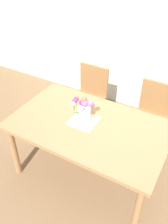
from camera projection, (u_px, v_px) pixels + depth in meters
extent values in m
plane|color=brown|center=(88.00, 172.00, 2.95)|extent=(12.00, 12.00, 0.00)
cube|color=silver|center=(149.00, 19.00, 3.21)|extent=(7.00, 0.10, 2.80)
cube|color=#9E7047|center=(89.00, 126.00, 2.51)|extent=(1.62, 0.99, 0.04)
cylinder|color=#9E7047|center=(14.00, 151.00, 2.74)|extent=(0.07, 0.07, 0.71)
cylinder|color=#9E7047|center=(138.00, 211.00, 2.16)|extent=(0.07, 0.07, 0.71)
cylinder|color=#9E7047|center=(57.00, 112.00, 3.31)|extent=(0.07, 0.07, 0.71)
cylinder|color=#9E7047|center=(163.00, 152.00, 2.73)|extent=(0.07, 0.07, 0.71)
cube|color=olive|center=(87.00, 100.00, 3.37)|extent=(0.42, 0.42, 0.04)
cylinder|color=olive|center=(92.00, 124.00, 3.31)|extent=(0.04, 0.04, 0.44)
cylinder|color=olive|center=(70.00, 116.00, 3.46)|extent=(0.04, 0.04, 0.44)
cylinder|color=olive|center=(104.00, 111.00, 3.56)|extent=(0.04, 0.04, 0.44)
cylinder|color=olive|center=(83.00, 104.00, 3.71)|extent=(0.04, 0.04, 0.44)
cube|color=olive|center=(94.00, 79.00, 3.36)|extent=(0.42, 0.04, 0.42)
cube|color=olive|center=(150.00, 120.00, 3.01)|extent=(0.42, 0.42, 0.04)
cylinder|color=olive|center=(156.00, 148.00, 2.96)|extent=(0.04, 0.04, 0.44)
cylinder|color=olive|center=(128.00, 138.00, 3.10)|extent=(0.04, 0.04, 0.44)
cylinder|color=olive|center=(164.00, 131.00, 3.21)|extent=(0.04, 0.04, 0.44)
cylinder|color=olive|center=(138.00, 122.00, 3.35)|extent=(0.04, 0.04, 0.44)
cube|color=olive|center=(157.00, 97.00, 3.01)|extent=(0.42, 0.04, 0.42)
cube|color=#CCB789|center=(84.00, 121.00, 2.53)|extent=(0.28, 0.28, 0.01)
cylinder|color=silver|center=(84.00, 115.00, 2.48)|extent=(0.14, 0.14, 0.15)
sphere|color=#E55B4C|center=(84.00, 99.00, 2.41)|extent=(0.05, 0.05, 0.05)
cylinder|color=#478438|center=(84.00, 103.00, 2.44)|extent=(0.01, 0.01, 0.11)
sphere|color=white|center=(74.00, 103.00, 2.37)|extent=(0.05, 0.05, 0.05)
cylinder|color=#478438|center=(74.00, 107.00, 2.40)|extent=(0.01, 0.01, 0.10)
sphere|color=#D12D66|center=(82.00, 103.00, 2.49)|extent=(0.07, 0.07, 0.07)
cylinder|color=#478438|center=(82.00, 104.00, 2.49)|extent=(0.01, 0.01, 0.03)
sphere|color=white|center=(81.00, 108.00, 2.36)|extent=(0.05, 0.05, 0.05)
cylinder|color=#478438|center=(81.00, 111.00, 2.38)|extent=(0.01, 0.01, 0.06)
sphere|color=#D12D66|center=(76.00, 99.00, 2.45)|extent=(0.05, 0.05, 0.05)
cylinder|color=#478438|center=(76.00, 102.00, 2.48)|extent=(0.01, 0.01, 0.08)
sphere|color=#B266C6|center=(85.00, 103.00, 2.43)|extent=(0.07, 0.07, 0.07)
cylinder|color=#478438|center=(85.00, 105.00, 2.45)|extent=(0.01, 0.01, 0.06)
sphere|color=#B266C6|center=(91.00, 103.00, 2.40)|extent=(0.06, 0.06, 0.06)
cylinder|color=#478438|center=(91.00, 106.00, 2.42)|extent=(0.01, 0.01, 0.08)
sphere|color=#D12D66|center=(74.00, 102.00, 2.38)|extent=(0.05, 0.05, 0.05)
cylinder|color=#478438|center=(75.00, 106.00, 2.41)|extent=(0.01, 0.01, 0.10)
sphere|color=#E55B4C|center=(85.00, 102.00, 2.43)|extent=(0.07, 0.07, 0.07)
cylinder|color=#478438|center=(85.00, 105.00, 2.45)|extent=(0.01, 0.01, 0.07)
ellipsoid|color=#478438|center=(85.00, 104.00, 2.50)|extent=(0.05, 0.07, 0.02)
ellipsoid|color=#478438|center=(76.00, 112.00, 2.37)|extent=(0.04, 0.07, 0.03)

